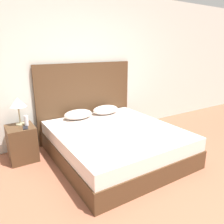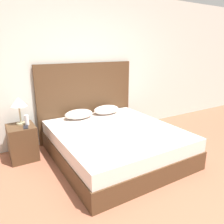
% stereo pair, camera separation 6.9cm
% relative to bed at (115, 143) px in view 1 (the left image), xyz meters
% --- Properties ---
extents(ground_plane, '(16.00, 16.00, 0.00)m').
position_rel_bed_xyz_m(ground_plane, '(-0.07, -1.49, -0.24)').
color(ground_plane, '#9E5B42').
extents(wall_back, '(10.00, 0.06, 2.70)m').
position_rel_bed_xyz_m(wall_back, '(-0.07, 1.11, 1.11)').
color(wall_back, silver).
rests_on(wall_back, ground_plane).
extents(bed, '(1.82, 2.01, 0.48)m').
position_rel_bed_xyz_m(bed, '(0.00, 0.00, 0.00)').
color(bed, '#4C331E').
rests_on(bed, ground_plane).
extents(headboard, '(1.91, 0.05, 1.43)m').
position_rel_bed_xyz_m(headboard, '(0.00, 1.03, 0.48)').
color(headboard, '#4C331E').
rests_on(headboard, ground_plane).
extents(pillow_left, '(0.51, 0.34, 0.16)m').
position_rel_bed_xyz_m(pillow_left, '(-0.28, 0.79, 0.32)').
color(pillow_left, silver).
rests_on(pillow_left, bed).
extents(pillow_right, '(0.51, 0.34, 0.16)m').
position_rel_bed_xyz_m(pillow_right, '(0.28, 0.79, 0.32)').
color(pillow_right, silver).
rests_on(pillow_right, bed).
extents(phone_on_bed, '(0.16, 0.15, 0.01)m').
position_rel_bed_xyz_m(phone_on_bed, '(0.37, 0.16, 0.25)').
color(phone_on_bed, '#B7B7BC').
rests_on(phone_on_bed, bed).
extents(nightstand, '(0.40, 0.45, 0.55)m').
position_rel_bed_xyz_m(nightstand, '(-1.28, 0.70, 0.04)').
color(nightstand, '#4C331E').
rests_on(nightstand, ground_plane).
extents(table_lamp, '(0.24, 0.24, 0.43)m').
position_rel_bed_xyz_m(table_lamp, '(-1.26, 0.79, 0.65)').
color(table_lamp, tan).
rests_on(table_lamp, nightstand).
extents(phone_on_nightstand, '(0.09, 0.16, 0.01)m').
position_rel_bed_xyz_m(phone_on_nightstand, '(-1.22, 0.58, 0.32)').
color(phone_on_nightstand, black).
rests_on(phone_on_nightstand, nightstand).
extents(toiletry_bottle, '(0.06, 0.06, 0.16)m').
position_rel_bed_xyz_m(toiletry_bottle, '(-1.18, 0.69, 0.39)').
color(toiletry_bottle, silver).
rests_on(toiletry_bottle, nightstand).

